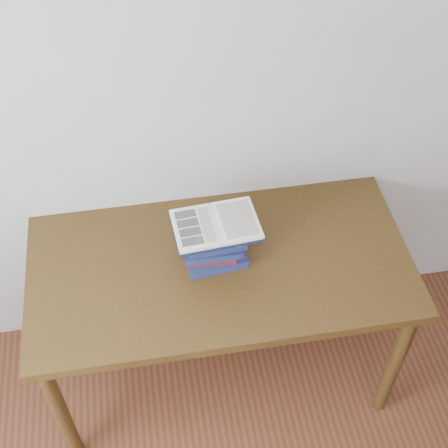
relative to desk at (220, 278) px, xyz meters
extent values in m
cube|color=#A9A7A0|center=(-0.12, 0.37, 0.60)|extent=(3.50, 0.04, 2.60)
cube|color=#463011|center=(0.00, 0.00, 0.07)|extent=(1.49, 0.74, 0.04)
cylinder|color=#463011|center=(-0.68, -0.31, -0.32)|extent=(0.06, 0.06, 0.76)
cylinder|color=#463011|center=(0.68, -0.31, -0.32)|extent=(0.06, 0.06, 0.76)
cylinder|color=#463011|center=(-0.68, 0.31, -0.32)|extent=(0.06, 0.06, 0.76)
cylinder|color=#463011|center=(0.68, 0.31, -0.32)|extent=(0.06, 0.06, 0.76)
cube|color=navy|center=(-0.02, 0.02, 0.11)|extent=(0.25, 0.18, 0.03)
cube|color=maroon|center=(-0.03, 0.03, 0.14)|extent=(0.21, 0.15, 0.03)
cube|color=navy|center=(-0.02, 0.05, 0.17)|extent=(0.23, 0.18, 0.03)
cube|color=navy|center=(-0.02, 0.05, 0.20)|extent=(0.23, 0.17, 0.03)
cube|color=#AD5827|center=(-0.04, 0.05, 0.23)|extent=(0.24, 0.16, 0.03)
cube|color=tan|center=(-0.04, 0.03, 0.26)|extent=(0.23, 0.17, 0.03)
cube|color=black|center=(-0.01, 0.03, 0.28)|extent=(0.33, 0.24, 0.01)
cube|color=silver|center=(-0.09, 0.02, 0.29)|extent=(0.17, 0.22, 0.01)
cube|color=silver|center=(0.07, 0.03, 0.29)|extent=(0.17, 0.22, 0.01)
cylinder|color=silver|center=(-0.01, 0.03, 0.29)|extent=(0.03, 0.21, 0.01)
cube|color=black|center=(-0.12, 0.09, 0.30)|extent=(0.08, 0.04, 0.00)
cube|color=black|center=(-0.11, 0.04, 0.30)|extent=(0.08, 0.04, 0.00)
cube|color=black|center=(-0.11, 0.00, 0.30)|extent=(0.08, 0.04, 0.00)
cube|color=black|center=(-0.11, -0.05, 0.30)|extent=(0.08, 0.04, 0.00)
cube|color=beige|center=(-0.05, 0.03, 0.30)|extent=(0.05, 0.17, 0.00)
cube|color=beige|center=(0.07, 0.03, 0.30)|extent=(0.13, 0.19, 0.00)
camera|label=1|loc=(-0.23, -1.49, 1.99)|focal=50.00mm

